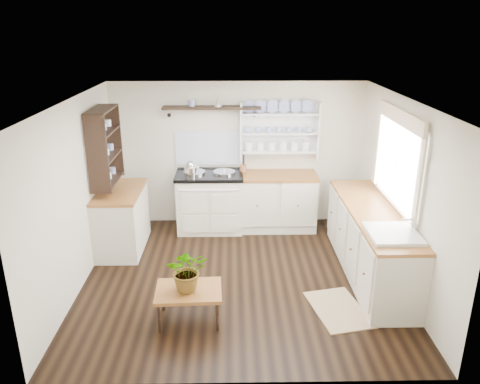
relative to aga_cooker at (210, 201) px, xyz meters
name	(u,v)px	position (x,y,z in m)	size (l,w,h in m)	color
floor	(240,277)	(0.45, -1.57, -0.48)	(4.00, 3.80, 0.01)	black
wall_back	(238,154)	(0.45, 0.33, 0.67)	(4.00, 0.02, 2.30)	beige
wall_right	(402,194)	(2.45, -1.57, 0.67)	(0.02, 3.80, 2.30)	beige
wall_left	(76,196)	(-1.55, -1.57, 0.67)	(0.02, 3.80, 2.30)	beige
ceiling	(240,101)	(0.45, -1.57, 1.82)	(4.00, 3.80, 0.01)	white
window	(398,158)	(2.40, -1.42, 1.09)	(0.08, 1.55, 1.22)	white
aga_cooker	(210,201)	(0.00, 0.00, 0.00)	(1.05, 0.73, 0.97)	silver
back_cabinets	(276,201)	(1.05, 0.03, -0.02)	(1.27, 0.63, 0.90)	beige
right_cabinets	(370,241)	(2.15, -1.47, -0.02)	(0.62, 2.43, 0.90)	beige
belfast_sink	(392,243)	(2.15, -2.22, 0.32)	(0.55, 0.60, 0.45)	white
left_cabinets	(122,219)	(-1.25, -0.67, -0.02)	(0.62, 1.13, 0.90)	beige
plate_rack	(279,130)	(1.10, 0.29, 1.08)	(1.20, 0.22, 0.90)	white
high_shelf	(212,108)	(0.05, 0.21, 1.43)	(1.50, 0.29, 0.16)	black
left_shelving	(105,146)	(-1.39, -0.67, 1.07)	(0.28, 0.80, 1.05)	black
kettle	(190,169)	(-0.28, -0.12, 0.57)	(0.19, 0.19, 0.23)	silver
utensil_crock	(243,169)	(0.53, 0.11, 0.49)	(0.10, 0.10, 0.12)	#945936
center_table	(189,293)	(-0.13, -2.48, -0.13)	(0.74, 0.54, 0.39)	brown
potted_plant	(188,270)	(-0.13, -2.48, 0.16)	(0.44, 0.38, 0.49)	#3F7233
floor_rug	(338,309)	(1.58, -2.33, -0.47)	(0.55, 0.85, 0.02)	#A1875D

